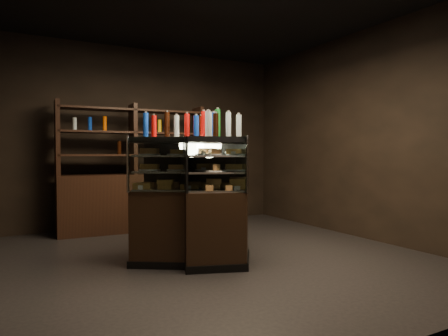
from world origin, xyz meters
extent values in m
plane|color=black|center=(0.00, 0.00, 0.00)|extent=(5.00, 5.00, 0.00)
cube|color=black|center=(0.00, 2.50, 1.50)|extent=(5.00, 0.02, 3.00)
cube|color=black|center=(0.00, -2.50, 1.50)|extent=(5.00, 0.02, 3.00)
cube|color=black|center=(2.50, 0.00, 1.50)|extent=(0.02, 5.00, 3.00)
cube|color=black|center=(0.06, 0.02, 0.41)|extent=(1.00, 1.39, 0.82)
cube|color=black|center=(0.06, 0.02, 0.04)|extent=(1.03, 1.43, 0.08)
cube|color=black|center=(0.06, 0.02, 1.37)|extent=(1.00, 1.39, 0.06)
cube|color=silver|center=(0.06, 0.02, 0.83)|extent=(0.93, 1.32, 0.02)
cube|color=silver|center=(0.06, 0.02, 1.02)|extent=(0.93, 1.32, 0.02)
cube|color=silver|center=(0.06, 0.02, 1.19)|extent=(0.93, 1.32, 0.02)
cube|color=white|center=(0.36, -0.09, 1.11)|extent=(0.41, 1.19, 0.58)
cylinder|color=silver|center=(0.55, 0.51, 1.11)|extent=(0.03, 0.03, 0.60)
cylinder|color=silver|center=(0.15, -0.68, 1.11)|extent=(0.03, 0.03, 0.60)
cube|color=black|center=(-0.21, -0.07, 0.41)|extent=(1.39, 1.20, 0.82)
cube|color=black|center=(-0.21, -0.07, 0.04)|extent=(1.43, 1.24, 0.08)
cube|color=black|center=(-0.21, -0.07, 1.37)|extent=(1.39, 1.20, 0.06)
cube|color=silver|center=(-0.21, -0.07, 0.83)|extent=(1.32, 1.13, 0.02)
cube|color=silver|center=(-0.21, -0.07, 1.02)|extent=(1.32, 1.13, 0.02)
cube|color=silver|center=(-0.21, -0.07, 1.19)|extent=(1.32, 1.13, 0.02)
cube|color=white|center=(-0.38, -0.35, 1.11)|extent=(1.06, 0.68, 0.58)
cylinder|color=silver|center=(0.15, -0.68, 1.11)|extent=(0.03, 0.03, 0.60)
cylinder|color=silver|center=(-0.90, 0.00, 1.11)|extent=(0.03, 0.03, 0.60)
cube|color=#C09444|center=(-0.08, -0.49, 0.87)|extent=(0.14, 0.20, 0.06)
cube|color=#C09444|center=(0.00, -0.24, 0.87)|extent=(0.14, 0.20, 0.06)
cube|color=#C09444|center=(0.09, 0.01, 0.87)|extent=(0.14, 0.20, 0.06)
cube|color=#C09444|center=(0.17, 0.26, 0.87)|extent=(0.14, 0.20, 0.06)
cube|color=#C09444|center=(0.26, 0.50, 0.87)|extent=(0.14, 0.20, 0.06)
cylinder|color=white|center=(-0.10, -0.43, 1.04)|extent=(0.24, 0.24, 0.02)
cube|color=#C09444|center=(-0.10, -0.43, 1.07)|extent=(0.13, 0.19, 0.05)
cylinder|color=white|center=(0.00, -0.13, 1.04)|extent=(0.24, 0.24, 0.02)
cube|color=#C09444|center=(0.00, -0.13, 1.07)|extent=(0.13, 0.19, 0.05)
cylinder|color=white|center=(0.11, 0.17, 1.04)|extent=(0.24, 0.24, 0.02)
cube|color=#C09444|center=(0.11, 0.17, 1.07)|extent=(0.13, 0.19, 0.05)
cylinder|color=white|center=(0.21, 0.47, 1.04)|extent=(0.24, 0.24, 0.02)
cube|color=#C09444|center=(0.21, 0.47, 1.07)|extent=(0.13, 0.19, 0.05)
cylinder|color=white|center=(-0.10, -0.43, 1.21)|extent=(0.24, 0.24, 0.02)
cube|color=#C09444|center=(-0.10, -0.43, 1.25)|extent=(0.13, 0.19, 0.05)
cylinder|color=white|center=(0.00, -0.13, 1.21)|extent=(0.24, 0.24, 0.02)
cube|color=#C09444|center=(0.00, -0.13, 1.25)|extent=(0.13, 0.19, 0.05)
cylinder|color=white|center=(0.11, 0.17, 1.21)|extent=(0.24, 0.24, 0.02)
cube|color=#C09444|center=(0.11, 0.17, 1.25)|extent=(0.13, 0.19, 0.05)
cylinder|color=white|center=(0.21, 0.47, 1.21)|extent=(0.24, 0.24, 0.02)
cube|color=#C09444|center=(0.21, 0.47, 1.25)|extent=(0.13, 0.19, 0.05)
cube|color=#C09444|center=(-0.67, 0.18, 0.87)|extent=(0.20, 0.17, 0.06)
cube|color=#C09444|center=(-0.45, 0.04, 0.87)|extent=(0.20, 0.17, 0.06)
cube|color=#C09444|center=(-0.23, -0.10, 0.87)|extent=(0.20, 0.17, 0.06)
cube|color=#C09444|center=(0.00, -0.24, 0.87)|extent=(0.20, 0.17, 0.06)
cube|color=#C09444|center=(0.22, -0.38, 0.87)|extent=(0.20, 0.17, 0.06)
cylinder|color=white|center=(-0.61, 0.18, 1.04)|extent=(0.24, 0.24, 0.02)
cube|color=#C09444|center=(-0.61, 0.18, 1.07)|extent=(0.19, 0.16, 0.05)
cylinder|color=white|center=(-0.34, 0.01, 1.04)|extent=(0.24, 0.24, 0.02)
cube|color=#C09444|center=(-0.34, 0.01, 1.07)|extent=(0.19, 0.16, 0.05)
cylinder|color=white|center=(-0.07, -0.16, 1.04)|extent=(0.24, 0.24, 0.02)
cube|color=#C09444|center=(-0.07, -0.16, 1.07)|extent=(0.19, 0.16, 0.05)
cylinder|color=white|center=(0.19, -0.33, 1.04)|extent=(0.24, 0.24, 0.02)
cube|color=#C09444|center=(0.19, -0.33, 1.07)|extent=(0.19, 0.16, 0.05)
cylinder|color=white|center=(-0.61, 0.18, 1.21)|extent=(0.24, 0.24, 0.02)
cube|color=#C09444|center=(-0.61, 0.18, 1.25)|extent=(0.19, 0.16, 0.05)
cylinder|color=white|center=(-0.34, 0.01, 1.21)|extent=(0.24, 0.24, 0.02)
cube|color=#C09444|center=(-0.34, 0.01, 1.25)|extent=(0.19, 0.16, 0.05)
cylinder|color=white|center=(-0.07, -0.16, 1.21)|extent=(0.24, 0.24, 0.02)
cube|color=#C09444|center=(-0.07, -0.16, 1.25)|extent=(0.19, 0.16, 0.05)
cylinder|color=white|center=(0.19, -0.33, 1.21)|extent=(0.24, 0.24, 0.02)
cube|color=#C09444|center=(0.19, -0.33, 1.25)|extent=(0.19, 0.16, 0.05)
cylinder|color=#0F38B2|center=(-0.11, -0.48, 1.54)|extent=(0.06, 0.06, 0.28)
cylinder|color=silver|center=(-0.11, -0.48, 1.69)|extent=(0.03, 0.03, 0.02)
cylinder|color=#D8590A|center=(-0.08, -0.37, 1.54)|extent=(0.06, 0.06, 0.28)
cylinder|color=silver|center=(-0.08, -0.37, 1.69)|extent=(0.03, 0.03, 0.02)
cylinder|color=silver|center=(-0.04, -0.26, 1.54)|extent=(0.06, 0.06, 0.28)
cylinder|color=silver|center=(-0.04, -0.26, 1.69)|extent=(0.03, 0.03, 0.02)
cylinder|color=black|center=(0.00, -0.15, 1.54)|extent=(0.06, 0.06, 0.28)
cylinder|color=silver|center=(0.00, -0.15, 1.69)|extent=(0.03, 0.03, 0.02)
cylinder|color=yellow|center=(0.04, -0.04, 1.54)|extent=(0.06, 0.06, 0.28)
cylinder|color=silver|center=(0.04, -0.04, 1.69)|extent=(0.03, 0.03, 0.02)
cylinder|color=#147223|center=(0.07, 0.07, 1.54)|extent=(0.06, 0.06, 0.28)
cylinder|color=silver|center=(0.07, 0.07, 1.69)|extent=(0.03, 0.03, 0.02)
cylinder|color=#B20C0A|center=(0.11, 0.18, 1.54)|extent=(0.06, 0.06, 0.28)
cylinder|color=silver|center=(0.11, 0.18, 1.69)|extent=(0.03, 0.03, 0.02)
cylinder|color=#0F38B2|center=(0.15, 0.29, 1.54)|extent=(0.06, 0.06, 0.28)
cylinder|color=silver|center=(0.15, 0.29, 1.69)|extent=(0.03, 0.03, 0.02)
cylinder|color=#D8590A|center=(0.19, 0.40, 1.54)|extent=(0.06, 0.06, 0.28)
cylinder|color=silver|center=(0.19, 0.40, 1.69)|extent=(0.03, 0.03, 0.02)
cylinder|color=silver|center=(0.23, 0.51, 1.54)|extent=(0.06, 0.06, 0.28)
cylinder|color=silver|center=(0.23, 0.51, 1.69)|extent=(0.03, 0.03, 0.02)
cylinder|color=#0F38B2|center=(-0.65, 0.21, 1.54)|extent=(0.06, 0.06, 0.28)
cylinder|color=silver|center=(-0.65, 0.21, 1.69)|extent=(0.03, 0.03, 0.02)
cylinder|color=#D8590A|center=(-0.55, 0.15, 1.54)|extent=(0.06, 0.06, 0.28)
cylinder|color=silver|center=(-0.55, 0.15, 1.69)|extent=(0.03, 0.03, 0.02)
cylinder|color=silver|center=(-0.45, 0.08, 1.54)|extent=(0.06, 0.06, 0.28)
cylinder|color=silver|center=(-0.45, 0.08, 1.69)|extent=(0.03, 0.03, 0.02)
cylinder|color=black|center=(-0.36, 0.02, 1.54)|extent=(0.06, 0.06, 0.28)
cylinder|color=silver|center=(-0.36, 0.02, 1.69)|extent=(0.03, 0.03, 0.02)
cylinder|color=yellow|center=(-0.26, -0.04, 1.54)|extent=(0.06, 0.06, 0.28)
cylinder|color=silver|center=(-0.26, -0.04, 1.69)|extent=(0.03, 0.03, 0.02)
cylinder|color=#147223|center=(-0.16, -0.11, 1.54)|extent=(0.06, 0.06, 0.28)
cylinder|color=silver|center=(-0.16, -0.11, 1.69)|extent=(0.03, 0.03, 0.02)
cylinder|color=#B20C0A|center=(-0.06, -0.17, 1.54)|extent=(0.06, 0.06, 0.28)
cylinder|color=silver|center=(-0.06, -0.17, 1.69)|extent=(0.03, 0.03, 0.02)
cylinder|color=#0F38B2|center=(0.04, -0.23, 1.54)|extent=(0.06, 0.06, 0.28)
cylinder|color=silver|center=(0.04, -0.23, 1.69)|extent=(0.03, 0.03, 0.02)
cylinder|color=#D8590A|center=(0.14, -0.30, 1.54)|extent=(0.06, 0.06, 0.28)
cylinder|color=silver|center=(0.14, -0.30, 1.69)|extent=(0.03, 0.03, 0.02)
cylinder|color=silver|center=(0.23, -0.36, 1.54)|extent=(0.06, 0.06, 0.28)
cylinder|color=silver|center=(0.23, -0.36, 1.69)|extent=(0.03, 0.03, 0.02)
cylinder|color=black|center=(0.58, 0.39, 0.10)|extent=(0.27, 0.27, 0.21)
cone|color=#164F1F|center=(0.58, 0.39, 0.49)|extent=(0.41, 0.41, 0.57)
cone|color=#164F1F|center=(0.58, 0.39, 0.68)|extent=(0.32, 0.32, 0.40)
cube|color=black|center=(-0.28, 2.05, 0.45)|extent=(2.29, 0.51, 0.90)
cube|color=black|center=(-1.38, 2.09, 1.45)|extent=(0.08, 0.38, 1.10)
cube|color=black|center=(-0.28, 2.05, 1.45)|extent=(0.08, 0.38, 1.10)
cube|color=black|center=(0.83, 2.01, 1.45)|extent=(0.08, 0.38, 1.10)
cube|color=black|center=(-0.28, 2.05, 1.20)|extent=(2.24, 0.47, 0.03)
cube|color=black|center=(-0.28, 2.05, 1.55)|extent=(2.24, 0.47, 0.03)
cube|color=black|center=(-0.28, 2.05, 1.90)|extent=(2.24, 0.47, 0.03)
cylinder|color=#0F38B2|center=(-1.14, 2.08, 1.32)|extent=(0.06, 0.06, 0.22)
cylinder|color=#D8590A|center=(-0.92, 2.08, 1.32)|extent=(0.06, 0.06, 0.22)
cylinder|color=silver|center=(-0.71, 2.07, 1.32)|extent=(0.06, 0.06, 0.22)
cylinder|color=black|center=(-0.49, 2.06, 1.32)|extent=(0.06, 0.06, 0.22)
cylinder|color=yellow|center=(-0.28, 2.05, 1.32)|extent=(0.06, 0.06, 0.22)
cylinder|color=#147223|center=(-0.06, 2.04, 1.32)|extent=(0.06, 0.06, 0.22)
cylinder|color=#B20C0A|center=(0.16, 2.03, 1.32)|extent=(0.06, 0.06, 0.22)
cylinder|color=#0F38B2|center=(0.37, 2.02, 1.32)|extent=(0.06, 0.06, 0.22)
cylinder|color=#D8590A|center=(0.59, 2.02, 1.32)|extent=(0.06, 0.06, 0.22)
camera|label=1|loc=(-2.01, -4.16, 1.22)|focal=32.00mm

